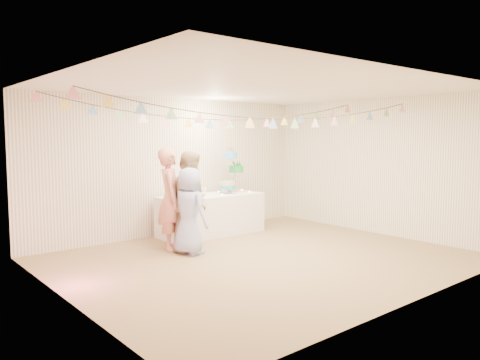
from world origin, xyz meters
TOP-DOWN VIEW (x-y plane):
  - floor at (0.00, 0.00)m, footprint 6.00×6.00m
  - ceiling at (0.00, 0.00)m, footprint 6.00×6.00m
  - back_wall at (0.00, 2.50)m, footprint 6.00×6.00m
  - front_wall at (0.00, -2.50)m, footprint 6.00×6.00m
  - left_wall at (-3.00, 0.00)m, footprint 5.00×5.00m
  - right_wall at (3.00, 0.00)m, footprint 5.00×5.00m
  - table at (0.46, 1.98)m, footprint 2.04×0.82m
  - cake_stand at (1.01, 2.03)m, footprint 0.75×0.44m
  - cake_bottom at (0.86, 1.97)m, footprint 0.31×0.31m
  - cake_middle at (1.19, 2.12)m, footprint 0.27×0.27m
  - cake_top_tier at (0.95, 2.00)m, footprint 0.25×0.25m
  - platter at (-0.04, 1.93)m, footprint 0.38×0.38m
  - posy at (0.32, 2.03)m, footprint 0.13×0.13m
  - person_adult_a at (-0.79, 1.41)m, footprint 0.64×0.73m
  - person_adult_b at (-0.53, 1.17)m, footprint 1.00×0.94m
  - person_child at (-0.71, 0.98)m, footprint 0.53×0.73m
  - bunting_back at (0.00, 1.10)m, footprint 5.60×1.10m
  - bunting_front at (0.00, -0.20)m, footprint 5.60×0.90m
  - tealight_0 at (-0.34, 1.83)m, footprint 0.04×0.04m
  - tealight_1 at (0.11, 2.16)m, footprint 0.04×0.04m
  - tealight_2 at (0.56, 1.76)m, footprint 0.04×0.04m
  - tealight_3 at (0.81, 2.20)m, footprint 0.04×0.04m
  - tealight_4 at (1.28, 1.80)m, footprint 0.04×0.04m
  - tealight_5 at (1.36, 2.13)m, footprint 0.04×0.04m
  - tealight_6 at (0.16, 1.97)m, footprint 0.04×0.04m

SIDE VIEW (x-z plane):
  - floor at x=0.00m, z-range 0.00..0.00m
  - table at x=0.46m, z-range 0.00..0.77m
  - person_child at x=-0.71m, z-range 0.00..1.39m
  - platter at x=-0.04m, z-range 0.75..0.77m
  - tealight_0 at x=-0.34m, z-range 0.77..0.80m
  - tealight_1 at x=0.11m, z-range 0.77..0.80m
  - tealight_2 at x=0.56m, z-range 0.77..0.80m
  - tealight_3 at x=0.81m, z-range 0.77..0.80m
  - tealight_4 at x=1.28m, z-range 0.77..0.80m
  - tealight_5 at x=1.36m, z-range 0.77..0.80m
  - tealight_6 at x=0.16m, z-range 0.77..0.80m
  - person_adult_b at x=-0.53m, z-range 0.00..1.64m
  - posy at x=0.32m, z-range 0.75..0.90m
  - cake_bottom at x=0.86m, z-range 0.76..0.91m
  - person_adult_a at x=-0.79m, z-range 0.00..1.70m
  - cake_middle at x=1.19m, z-range 1.00..1.22m
  - cake_stand at x=1.01m, z-range 0.75..1.59m
  - back_wall at x=0.00m, z-range 1.30..1.30m
  - front_wall at x=0.00m, z-range 1.30..1.30m
  - left_wall at x=-3.00m, z-range 1.30..1.30m
  - right_wall at x=3.00m, z-range 1.30..1.30m
  - cake_top_tier at x=0.95m, z-range 1.28..1.47m
  - bunting_front at x=0.00m, z-range 2.14..2.50m
  - bunting_back at x=0.00m, z-range 2.15..2.55m
  - ceiling at x=0.00m, z-range 2.60..2.60m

